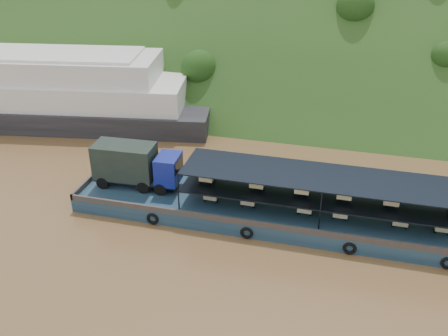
# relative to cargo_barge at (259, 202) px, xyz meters

# --- Properties ---
(ground) EXTENTS (160.00, 160.00, 0.00)m
(ground) POSITION_rel_cargo_barge_xyz_m (-1.53, -1.19, -1.29)
(ground) COLOR brown
(ground) RESTS_ON ground
(hillside) EXTENTS (140.00, 39.60, 39.60)m
(hillside) POSITION_rel_cargo_barge_xyz_m (-1.53, 34.81, -1.29)
(hillside) COLOR #1E3D16
(hillside) RESTS_ON ground
(cargo_barge) EXTENTS (35.00, 7.18, 5.11)m
(cargo_barge) POSITION_rel_cargo_barge_xyz_m (0.00, 0.00, 0.00)
(cargo_barge) COLOR #132943
(cargo_barge) RESTS_ON ground
(passenger_ferry) EXTENTS (43.08, 17.19, 8.49)m
(passenger_ferry) POSITION_rel_cargo_barge_xyz_m (-30.07, 14.64, 2.39)
(passenger_ferry) COLOR black
(passenger_ferry) RESTS_ON ground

